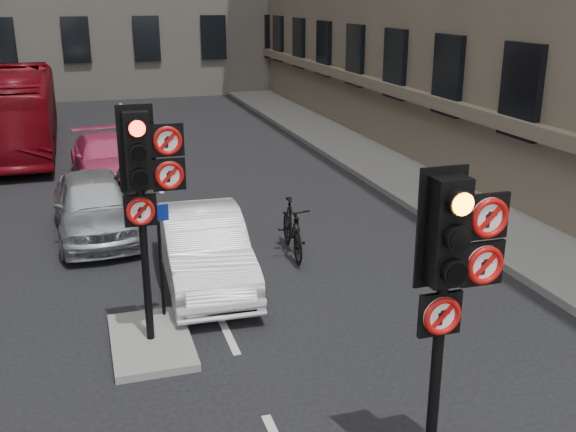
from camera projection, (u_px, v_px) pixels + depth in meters
pavement_right at (423, 182)px, 19.07m from camera, size 3.00×50.00×0.16m
centre_island at (151, 341)px, 10.37m from camera, size 1.20×2.00×0.12m
signal_near at (452, 266)px, 6.70m from camera, size 0.91×0.40×3.58m
signal_far at (145, 175)px, 9.56m from camera, size 0.91×0.40×3.58m
car_silver at (94, 205)px, 14.88m from camera, size 1.89×4.24×1.42m
car_white at (204, 248)px, 12.43m from camera, size 1.61×4.21×1.37m
car_pink at (106, 158)px, 19.48m from camera, size 2.10×4.40×1.24m
bus_red at (18, 111)px, 22.94m from camera, size 2.32×9.63×2.68m
motorcycle at (292, 228)px, 13.82m from camera, size 0.75×1.94×1.14m
motorcyclist at (129, 191)px, 15.09m from camera, size 0.76×0.57×1.87m
info_sign at (160, 245)px, 10.72m from camera, size 0.33×0.11×1.90m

